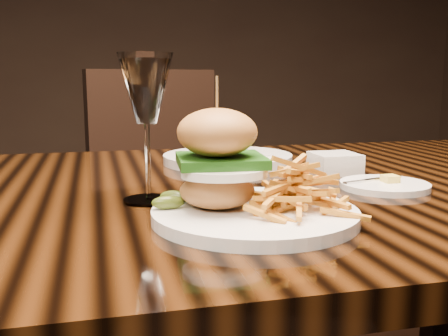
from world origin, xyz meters
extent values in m
plane|color=#4E3A29|center=(0.00, 3.50, 1.40)|extent=(6.00, 0.00, 6.00)
cube|color=black|center=(0.00, 0.00, 0.73)|extent=(1.60, 0.90, 0.04)
cube|color=black|center=(0.74, 0.39, 0.35)|extent=(0.06, 0.06, 0.71)
cylinder|color=white|center=(0.00, -0.22, 0.76)|extent=(0.26, 0.26, 0.01)
ellipsoid|color=olive|center=(-0.04, -0.20, 0.79)|extent=(0.09, 0.09, 0.04)
ellipsoid|color=white|center=(-0.04, -0.22, 0.81)|extent=(0.11, 0.09, 0.01)
ellipsoid|color=#FF9C0D|center=(-0.02, -0.23, 0.82)|extent=(0.02, 0.02, 0.01)
cube|color=#245A16|center=(-0.04, -0.20, 0.82)|extent=(0.12, 0.11, 0.01)
ellipsoid|color=#A2642C|center=(-0.04, -0.20, 0.86)|extent=(0.10, 0.10, 0.06)
cylinder|color=#997847|center=(-0.04, -0.20, 0.89)|extent=(0.00, 0.00, 0.08)
ellipsoid|color=#324512|center=(-0.10, -0.20, 0.77)|extent=(0.04, 0.02, 0.02)
ellipsoid|color=#324512|center=(-0.09, -0.17, 0.77)|extent=(0.04, 0.03, 0.02)
cylinder|color=white|center=(0.26, -0.09, 0.76)|extent=(0.14, 0.14, 0.01)
cube|color=#E7CE4B|center=(0.27, -0.09, 0.77)|extent=(0.02, 0.02, 0.01)
cube|color=silver|center=(0.25, -0.07, 0.76)|extent=(0.12, 0.04, 0.00)
cube|color=white|center=(0.24, 0.05, 0.77)|extent=(0.08, 0.08, 0.04)
cylinder|color=white|center=(-0.12, -0.09, 0.75)|extent=(0.07, 0.07, 0.00)
cylinder|color=white|center=(-0.12, -0.09, 0.81)|extent=(0.01, 0.01, 0.11)
cone|color=white|center=(-0.12, -0.09, 0.91)|extent=(0.08, 0.08, 0.10)
cylinder|color=white|center=(0.08, 0.21, 0.76)|extent=(0.27, 0.27, 0.02)
cylinder|color=white|center=(0.08, 0.21, 0.76)|extent=(0.19, 0.19, 0.02)
ellipsoid|color=black|center=(0.08, 0.21, 0.80)|extent=(0.10, 0.09, 0.05)
ellipsoid|color=#245A16|center=(0.09, 0.20, 0.83)|extent=(0.04, 0.03, 0.01)
cube|color=black|center=(0.06, 0.80, 0.45)|extent=(0.56, 0.56, 0.06)
cube|color=black|center=(0.01, 1.00, 0.70)|extent=(0.46, 0.17, 0.50)
cylinder|color=black|center=(-0.07, 0.57, 0.23)|extent=(0.04, 0.04, 0.45)
cylinder|color=black|center=(0.30, 0.66, 0.23)|extent=(0.04, 0.04, 0.45)
cylinder|color=black|center=(-0.17, 0.94, 0.23)|extent=(0.04, 0.04, 0.45)
cylinder|color=black|center=(0.20, 1.03, 0.23)|extent=(0.04, 0.04, 0.45)
camera|label=1|loc=(-0.19, -0.82, 0.93)|focal=42.00mm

